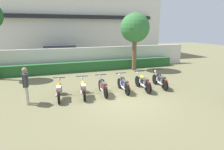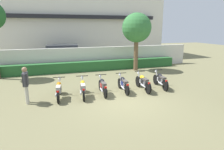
# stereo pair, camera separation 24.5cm
# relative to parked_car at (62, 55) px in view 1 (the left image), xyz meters

# --- Properties ---
(ground) EXTENTS (60.00, 60.00, 0.00)m
(ground) POSITION_rel_parked_car_xyz_m (1.78, -10.18, -0.94)
(ground) COLOR olive
(building) EXTENTS (19.36, 6.50, 8.34)m
(building) POSITION_rel_parked_car_xyz_m (1.78, 5.29, 3.24)
(building) COLOR silver
(building) RESTS_ON ground
(compound_wall) EXTENTS (18.39, 0.30, 1.81)m
(compound_wall) POSITION_rel_parked_car_xyz_m (1.78, -2.31, -0.03)
(compound_wall) COLOR silver
(compound_wall) RESTS_ON ground
(hedge_row) EXTENTS (14.71, 0.70, 0.77)m
(hedge_row) POSITION_rel_parked_car_xyz_m (1.78, -3.01, -0.55)
(hedge_row) COLOR #28602D
(hedge_row) RESTS_ON ground
(parked_car) EXTENTS (4.67, 2.48, 1.89)m
(parked_car) POSITION_rel_parked_car_xyz_m (0.00, 0.00, 0.00)
(parked_car) COLOR black
(parked_car) RESTS_ON ground
(tree_far_side) EXTENTS (2.28, 2.28, 4.51)m
(tree_far_side) POSITION_rel_parked_car_xyz_m (5.28, -3.94, 2.39)
(tree_far_side) COLOR brown
(tree_far_side) RESTS_ON ground
(motorcycle_in_row_0) EXTENTS (0.60, 1.92, 0.95)m
(motorcycle_in_row_0) POSITION_rel_parked_car_xyz_m (-1.03, -8.77, -0.49)
(motorcycle_in_row_0) COLOR black
(motorcycle_in_row_0) RESTS_ON ground
(motorcycle_in_row_1) EXTENTS (0.60, 1.92, 0.95)m
(motorcycle_in_row_1) POSITION_rel_parked_car_xyz_m (0.12, -8.85, -0.49)
(motorcycle_in_row_1) COLOR black
(motorcycle_in_row_1) RESTS_ON ground
(motorcycle_in_row_2) EXTENTS (0.60, 1.85, 0.94)m
(motorcycle_in_row_2) POSITION_rel_parked_car_xyz_m (1.16, -8.82, -0.50)
(motorcycle_in_row_2) COLOR black
(motorcycle_in_row_2) RESTS_ON ground
(motorcycle_in_row_3) EXTENTS (0.60, 1.81, 0.95)m
(motorcycle_in_row_3) POSITION_rel_parked_car_xyz_m (2.33, -8.78, -0.49)
(motorcycle_in_row_3) COLOR black
(motorcycle_in_row_3) RESTS_ON ground
(motorcycle_in_row_4) EXTENTS (0.60, 1.97, 0.97)m
(motorcycle_in_row_4) POSITION_rel_parked_car_xyz_m (3.46, -8.87, -0.48)
(motorcycle_in_row_4) COLOR black
(motorcycle_in_row_4) RESTS_ON ground
(motorcycle_in_row_5) EXTENTS (0.60, 1.90, 0.96)m
(motorcycle_in_row_5) POSITION_rel_parked_car_xyz_m (4.63, -8.74, -0.49)
(motorcycle_in_row_5) COLOR black
(motorcycle_in_row_5) RESTS_ON ground
(inspector_person) EXTENTS (0.23, 0.68, 1.69)m
(inspector_person) POSITION_rel_parked_car_xyz_m (-2.46, -8.99, 0.07)
(inspector_person) COLOR beige
(inspector_person) RESTS_ON ground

